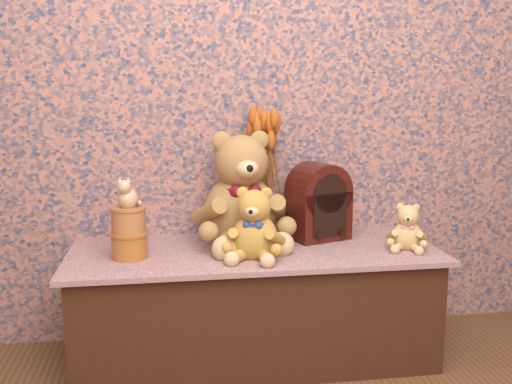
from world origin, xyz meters
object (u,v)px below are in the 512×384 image
Objects in this scene: teddy_medium at (255,220)px; biscuit_tin_lower at (130,246)px; cat_figurine at (127,191)px; teddy_large at (240,184)px; ceramic_vase at (265,216)px; teddy_small at (407,224)px; cathedral_radio at (318,201)px.

biscuit_tin_lower is (-0.47, 0.06, -0.10)m from teddy_medium.
cat_figurine is (0.00, 0.00, 0.21)m from biscuit_tin_lower.
teddy_large is at bearing 35.29° from cat_figurine.
teddy_medium reaches higher than ceramic_vase.
teddy_small reaches higher than biscuit_tin_lower.
teddy_medium is at bearing -107.39° from ceramic_vase.
teddy_small is 1.10m from cat_figurine.
teddy_medium is at bearing -155.50° from teddy_small.
teddy_medium is at bearing -89.13° from teddy_large.
cat_figurine is at bearing 173.76° from cathedral_radio.
ceramic_vase is at bearing 146.21° from cathedral_radio.
teddy_large is 0.35m from cathedral_radio.
teddy_small is 0.61× the size of cathedral_radio.
ceramic_vase is 0.63m from cat_figurine.
teddy_small is 0.38m from cathedral_radio.
cat_figurine is at bearing 0.00° from biscuit_tin_lower.
teddy_large reaches higher than cathedral_radio.
teddy_large reaches higher than teddy_medium.
biscuit_tin_lower is 0.21m from cat_figurine.
cat_figurine is (-0.47, 0.06, 0.11)m from teddy_medium.
cat_figurine reaches higher than teddy_small.
cat_figurine is (-0.56, -0.23, 0.16)m from ceramic_vase.
teddy_medium reaches higher than biscuit_tin_lower.
cathedral_radio is 0.80m from cat_figurine.
biscuit_tin_lower is (-1.08, 0.04, -0.05)m from teddy_small.
teddy_medium reaches higher than teddy_small.
teddy_medium is 2.39× the size of cat_figurine.
ceramic_vase is (0.12, 0.08, -0.16)m from teddy_large.
cathedral_radio is 1.74× the size of ceramic_vase.
teddy_medium is 0.48m from cat_figurine.
teddy_large is at bearing 115.51° from teddy_medium.
cathedral_radio reaches higher than cat_figurine.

